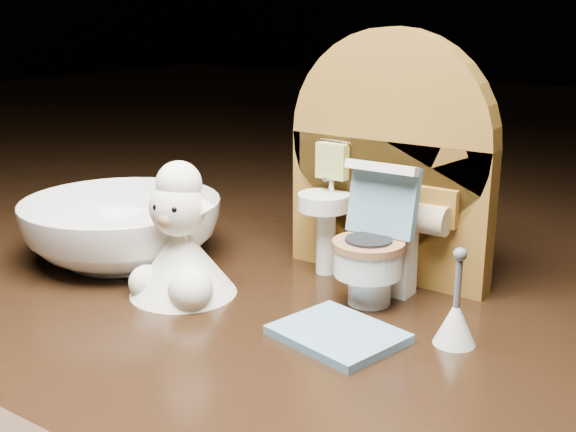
{
  "coord_description": "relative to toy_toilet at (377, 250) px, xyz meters",
  "views": [
    {
      "loc": [
        0.19,
        -0.32,
        0.16
      ],
      "look_at": [
        -0.04,
        0.01,
        0.05
      ],
      "focal_mm": 45.0,
      "sensor_mm": 36.0,
      "label": 1
    }
  ],
  "objects": [
    {
      "name": "backdrop_panel",
      "position": [
        -0.01,
        0.04,
        0.04
      ],
      "size": [
        0.13,
        0.05,
        0.15
      ],
      "color": "brown",
      "rests_on": "ground"
    },
    {
      "name": "toy_toilet",
      "position": [
        0.0,
        0.0,
        0.0
      ],
      "size": [
        0.04,
        0.05,
        0.08
      ],
      "rotation": [
        0.0,
        0.0,
        0.02
      ],
      "color": "white",
      "rests_on": "ground"
    },
    {
      "name": "bath_mat",
      "position": [
        0.01,
        -0.06,
        -0.03
      ],
      "size": [
        0.07,
        0.06,
        0.0
      ],
      "primitive_type": "cube",
      "rotation": [
        0.0,
        0.0,
        -0.22
      ],
      "color": "#638EA3",
      "rests_on": "ground"
    },
    {
      "name": "toilet_brush",
      "position": [
        0.06,
        -0.03,
        -0.02
      ],
      "size": [
        0.02,
        0.02,
        0.05
      ],
      "color": "white",
      "rests_on": "ground"
    },
    {
      "name": "plush_lamb",
      "position": [
        -0.1,
        -0.06,
        -0.0
      ],
      "size": [
        0.06,
        0.06,
        0.08
      ],
      "rotation": [
        0.0,
        0.0,
        0.22
      ],
      "color": "white",
      "rests_on": "ground"
    },
    {
      "name": "ceramic_bowl",
      "position": [
        -0.17,
        -0.04,
        -0.01
      ],
      "size": [
        0.16,
        0.16,
        0.04
      ],
      "primitive_type": "imported",
      "rotation": [
        0.0,
        0.0,
        -0.31
      ],
      "color": "white",
      "rests_on": "ground"
    }
  ]
}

